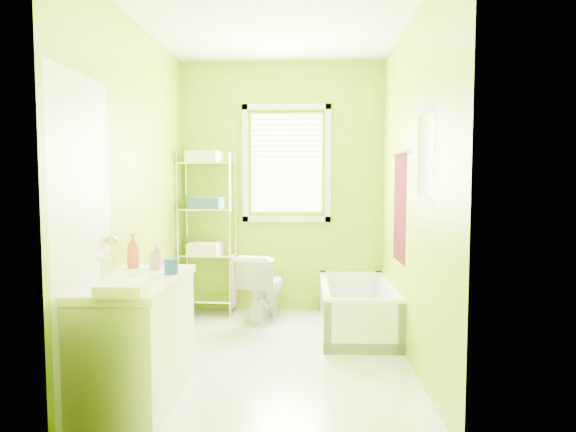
{
  "coord_description": "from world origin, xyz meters",
  "views": [
    {
      "loc": [
        0.27,
        -3.93,
        1.4
      ],
      "look_at": [
        0.11,
        0.25,
        1.09
      ],
      "focal_mm": 32.0,
      "sensor_mm": 36.0,
      "label": 1
    }
  ],
  "objects_px": {
    "vanity": "(136,336)",
    "wire_shelf_unit": "(208,215)",
    "bathtub": "(357,315)",
    "toilet": "(263,286)"
  },
  "relations": [
    {
      "from": "vanity",
      "to": "wire_shelf_unit",
      "type": "bearing_deg",
      "value": 88.57
    },
    {
      "from": "bathtub",
      "to": "wire_shelf_unit",
      "type": "xyz_separation_m",
      "value": [
        -1.47,
        0.55,
        0.88
      ]
    },
    {
      "from": "bathtub",
      "to": "toilet",
      "type": "height_order",
      "value": "toilet"
    },
    {
      "from": "toilet",
      "to": "bathtub",
      "type": "bearing_deg",
      "value": 175.35
    },
    {
      "from": "toilet",
      "to": "wire_shelf_unit",
      "type": "relative_size",
      "value": 0.4
    },
    {
      "from": "toilet",
      "to": "wire_shelf_unit",
      "type": "height_order",
      "value": "wire_shelf_unit"
    },
    {
      "from": "toilet",
      "to": "vanity",
      "type": "height_order",
      "value": "vanity"
    },
    {
      "from": "toilet",
      "to": "vanity",
      "type": "xyz_separation_m",
      "value": [
        -0.63,
        -1.86,
        0.08
      ]
    },
    {
      "from": "bathtub",
      "to": "vanity",
      "type": "height_order",
      "value": "vanity"
    },
    {
      "from": "bathtub",
      "to": "toilet",
      "type": "distance_m",
      "value": 0.96
    }
  ]
}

